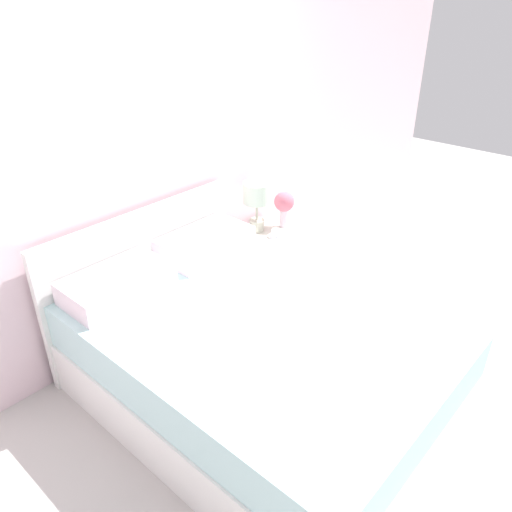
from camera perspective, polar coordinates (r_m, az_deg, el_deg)
ground_plane at (r=3.72m, az=-11.94°, el=-8.43°), size 12.00×12.00×0.00m
wall_back at (r=3.18m, az=-15.12°, el=11.17°), size 8.00×0.06×2.60m
bed at (r=2.94m, az=-0.78°, el=-11.38°), size 1.49×2.06×0.95m
nightstand at (r=3.99m, az=1.53°, el=-0.56°), size 0.46×0.49×0.51m
table_lamp at (r=3.80m, az=0.09°, el=6.66°), size 0.21×0.21×0.39m
flower_vase at (r=3.90m, az=3.25°, el=5.97°), size 0.16×0.16×0.29m
teacup at (r=3.80m, az=2.37°, el=2.57°), size 0.13×0.13×0.05m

